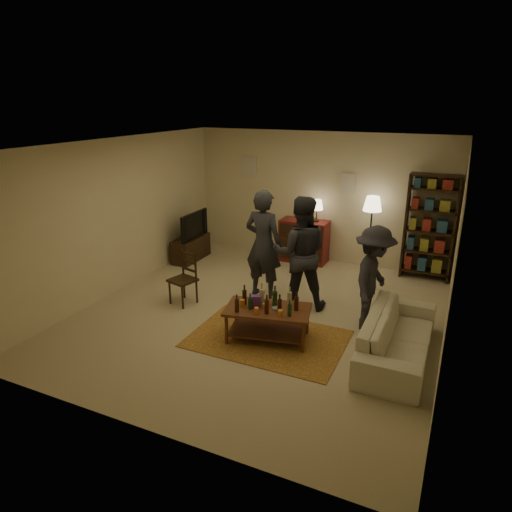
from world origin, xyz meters
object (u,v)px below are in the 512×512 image
Objects in this scene: tv_stand at (191,242)px; floor_lamp at (372,209)px; sofa at (398,336)px; coffee_table at (268,312)px; person_left at (263,244)px; person_by_sofa at (373,279)px; bookshelf at (429,227)px; dresser at (304,240)px; dining_chair at (185,276)px; person_right at (300,253)px.

floor_lamp is (3.63, 0.85, 0.91)m from tv_stand.
coffee_table is at bearing 99.43° from sofa.
floor_lamp is 0.81× the size of person_left.
person_by_sofa is (1.96, -0.43, -0.15)m from person_left.
bookshelf is 1.10m from floor_lamp.
person_by_sofa reaches higher than dresser.
floor_lamp is at bearing 13.19° from tv_stand.
person_right reaches higher than dining_chair.
person_left reaches higher than sofa.
dresser is at bearing 177.36° from floor_lamp.
person_right is at bearing 174.19° from person_left.
bookshelf reaches higher than dining_chair.
coffee_table is 1.24× the size of tv_stand.
floor_lamp is 0.96× the size of person_by_sofa.
person_left is (-0.68, 1.40, 0.52)m from coffee_table.
person_right is (0.66, -2.16, 0.47)m from dresser.
person_by_sofa is (1.28, 0.97, 0.38)m from coffee_table.
bookshelf is at bearing -0.82° from sofa.
person_right is (1.81, 0.66, 0.47)m from dining_chair.
coffee_table is 3.54m from floor_lamp.
bookshelf reaches higher than sofa.
tv_stand is 4.84m from bookshelf.
floor_lamp is 2.25m from person_right.
tv_stand reaches higher than sofa.
coffee_table is 1.44× the size of dining_chair.
dining_chair is 0.86× the size of tv_stand.
bookshelf is at bearing 11.80° from tv_stand.
dresser is 1.60m from floor_lamp.
floor_lamp reaches higher than sofa.
sofa is 1.30× the size of person_by_sofa.
person_right is (-1.78, -2.23, -0.09)m from bookshelf.
floor_lamp reaches higher than tv_stand.
person_left reaches higher than person_by_sofa.
dining_chair is at bearing -112.31° from dresser.
bookshelf is at bearing -9.18° from person_by_sofa.
person_left reaches higher than floor_lamp.
dining_chair is 0.48× the size of person_right.
floor_lamp is at bearing -129.35° from person_right.
bookshelf is at bearing 54.01° from dining_chair.
floor_lamp is at bearing 18.45° from sofa.
coffee_table is 1.64m from person_by_sofa.
dining_chair is 0.57× the size of person_by_sofa.
person_left is at bearing -26.62° from tv_stand.
person_left is at bearing -32.25° from person_right.
tv_stand is at bearing -168.20° from bookshelf.
tv_stand is at bearing 64.66° from sofa.
person_left is (-0.07, -2.01, 0.47)m from dresser.
tv_stand is 4.44m from person_by_sofa.
dresser is 0.72× the size of person_right.
tv_stand is 3.21m from person_right.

